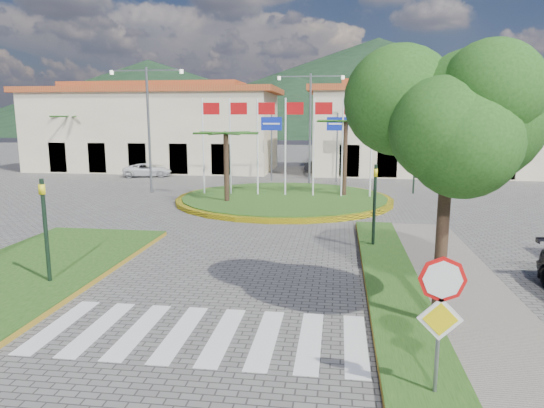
# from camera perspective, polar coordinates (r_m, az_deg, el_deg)

# --- Properties ---
(sidewalk_right) EXTENTS (4.00, 28.00, 0.15)m
(sidewalk_right) POSITION_cam_1_polar(r_m,az_deg,el_deg) (9.87, 25.24, -20.28)
(sidewalk_right) COLOR gray
(sidewalk_right) RESTS_ON ground
(verge_right) EXTENTS (1.60, 28.00, 0.18)m
(verge_right) POSITION_cam_1_polar(r_m,az_deg,el_deg) (9.58, 17.92, -20.64)
(verge_right) COLOR #1E4814
(verge_right) RESTS_ON ground
(crosswalk) EXTENTS (8.00, 3.00, 0.01)m
(crosswalk) POSITION_cam_1_polar(r_m,az_deg,el_deg) (11.66, -8.81, -14.86)
(crosswalk) COLOR silver
(crosswalk) RESTS_ON ground
(roundabout_island) EXTENTS (12.70, 12.70, 6.00)m
(roundabout_island) POSITION_cam_1_polar(r_m,az_deg,el_deg) (28.67, 1.45, 0.69)
(roundabout_island) COLOR yellow
(roundabout_island) RESTS_ON ground
(stop_sign) EXTENTS (0.80, 0.11, 2.65)m
(stop_sign) POSITION_cam_1_polar(r_m,az_deg,el_deg) (8.83, 19.23, -11.18)
(stop_sign) COLOR slate
(stop_sign) RESTS_ON ground
(deciduous_tree) EXTENTS (3.60, 3.60, 6.80)m
(deciduous_tree) POSITION_cam_1_polar(r_m,az_deg,el_deg) (11.35, 20.26, 10.87)
(deciduous_tree) COLOR black
(deciduous_tree) RESTS_ON ground
(traffic_light_left) EXTENTS (0.15, 0.18, 3.20)m
(traffic_light_left) POSITION_cam_1_polar(r_m,az_deg,el_deg) (15.39, -25.15, -1.94)
(traffic_light_left) COLOR black
(traffic_light_left) RESTS_ON ground
(traffic_light_right) EXTENTS (0.15, 0.18, 3.20)m
(traffic_light_right) POSITION_cam_1_polar(r_m,az_deg,el_deg) (18.39, 11.99, 0.67)
(traffic_light_right) COLOR black
(traffic_light_right) RESTS_ON ground
(traffic_light_far) EXTENTS (0.18, 0.15, 3.20)m
(traffic_light_far) POSITION_cam_1_polar(r_m,az_deg,el_deg) (32.60, 16.43, 4.57)
(traffic_light_far) COLOR black
(traffic_light_far) RESTS_ON ground
(direction_sign_west) EXTENTS (1.60, 0.14, 5.20)m
(direction_sign_west) POSITION_cam_1_polar(r_m,az_deg,el_deg) (37.44, -0.06, 8.10)
(direction_sign_west) COLOR slate
(direction_sign_west) RESTS_ON ground
(direction_sign_east) EXTENTS (1.60, 0.14, 5.20)m
(direction_sign_east) POSITION_cam_1_polar(r_m,az_deg,el_deg) (37.09, 7.69, 7.99)
(direction_sign_east) COLOR slate
(direction_sign_east) RESTS_ON ground
(street_lamp_centre) EXTENTS (4.80, 0.16, 8.00)m
(street_lamp_centre) POSITION_cam_1_polar(r_m,az_deg,el_deg) (36.16, 4.50, 9.52)
(street_lamp_centre) COLOR slate
(street_lamp_centre) RESTS_ON ground
(street_lamp_west) EXTENTS (4.80, 0.16, 8.00)m
(street_lamp_west) POSITION_cam_1_polar(r_m,az_deg,el_deg) (32.45, -14.32, 9.16)
(street_lamp_west) COLOR slate
(street_lamp_west) RESTS_ON ground
(building_left) EXTENTS (23.32, 9.54, 8.05)m
(building_left) POSITION_cam_1_polar(r_m,az_deg,el_deg) (47.32, -13.57, 8.72)
(building_left) COLOR beige
(building_left) RESTS_ON ground
(building_right) EXTENTS (19.08, 9.54, 8.05)m
(building_right) POSITION_cam_1_polar(r_m,az_deg,el_deg) (44.64, 16.86, 8.49)
(building_right) COLOR beige
(building_right) RESTS_ON ground
(hill_far_west) EXTENTS (140.00, 140.00, 22.00)m
(hill_far_west) POSITION_cam_1_polar(r_m,az_deg,el_deg) (157.35, -14.19, 12.15)
(hill_far_west) COLOR black
(hill_far_west) RESTS_ON ground
(hill_far_mid) EXTENTS (180.00, 180.00, 30.00)m
(hill_far_mid) POSITION_cam_1_polar(r_m,az_deg,el_deg) (166.82, 12.22, 13.48)
(hill_far_mid) COLOR black
(hill_far_mid) RESTS_ON ground
(hill_near_back) EXTENTS (110.00, 110.00, 16.00)m
(hill_near_back) POSITION_cam_1_polar(r_m,az_deg,el_deg) (136.76, 2.35, 11.52)
(hill_near_back) COLOR black
(hill_near_back) RESTS_ON ground
(white_van) EXTENTS (4.27, 2.83, 1.09)m
(white_van) POSITION_cam_1_polar(r_m,az_deg,el_deg) (41.70, -14.45, 3.88)
(white_van) COLOR silver
(white_van) RESTS_ON ground
(car_dark_a) EXTENTS (3.62, 1.86, 1.18)m
(car_dark_a) POSITION_cam_1_polar(r_m,az_deg,el_deg) (42.48, -5.49, 4.33)
(car_dark_a) COLOR black
(car_dark_a) RESTS_ON ground
(car_dark_b) EXTENTS (3.79, 1.96, 1.19)m
(car_dark_b) POSITION_cam_1_polar(r_m,az_deg,el_deg) (43.30, 6.30, 4.43)
(car_dark_b) COLOR black
(car_dark_b) RESTS_ON ground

